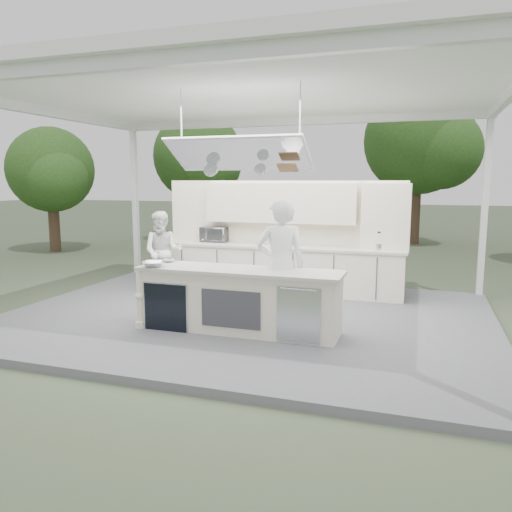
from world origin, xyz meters
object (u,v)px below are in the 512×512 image
(back_counter, at_px, (278,268))
(sous_chef, at_px, (163,252))
(head_chef, at_px, (281,265))
(demo_island, at_px, (238,300))

(back_counter, distance_m, sous_chef, 2.35)
(back_counter, bearing_deg, head_chef, -73.18)
(back_counter, xyz_separation_m, sous_chef, (-2.20, -0.77, 0.34))
(demo_island, xyz_separation_m, head_chef, (0.60, 0.24, 0.52))
(back_counter, height_order, head_chef, head_chef)
(demo_island, distance_m, sous_chef, 3.15)
(sous_chef, bearing_deg, back_counter, 1.66)
(demo_island, bearing_deg, back_counter, 93.63)
(head_chef, bearing_deg, demo_island, 1.46)
(demo_island, relative_size, sous_chef, 1.89)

